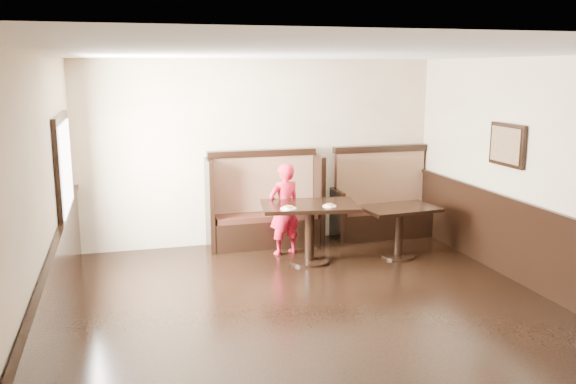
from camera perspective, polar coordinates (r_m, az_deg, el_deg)
name	(u,v)px	position (r m, az deg, el deg)	size (l,w,h in m)	color
ground	(338,331)	(6.47, 4.67, -12.84)	(7.00, 7.00, 0.00)	black
room_shell	(302,263)	(6.39, 1.36, -6.68)	(7.00, 7.00, 7.00)	beige
booth_main	(264,211)	(9.31, -2.24, -1.78)	(1.75, 0.72, 1.45)	black
booth_neighbor	(382,206)	(9.93, 8.79, -1.33)	(1.65, 0.72, 1.45)	black
table_main	(310,218)	(8.42, 2.04, -2.41)	(1.41, 1.00, 0.83)	black
table_neighbor	(399,220)	(8.84, 10.36, -2.55)	(1.11, 0.78, 0.73)	black
child	(284,209)	(8.79, -0.34, -1.61)	(0.49, 0.32, 1.34)	red
pizza_plate_left	(288,208)	(8.08, 0.04, -1.49)	(0.22, 0.22, 0.04)	white
pizza_plate_right	(329,205)	(8.24, 3.90, -1.26)	(0.19, 0.19, 0.03)	white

